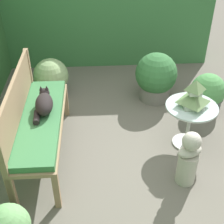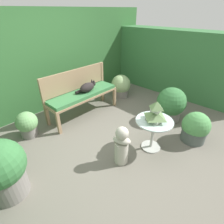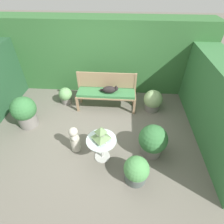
# 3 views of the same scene
# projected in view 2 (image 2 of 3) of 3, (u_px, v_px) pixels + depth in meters

# --- Properties ---
(ground) EXTENTS (30.00, 30.00, 0.00)m
(ground) POSITION_uv_depth(u_px,v_px,m) (110.00, 139.00, 3.29)
(ground) COLOR #666056
(foliage_hedge_back) EXTENTS (6.40, 0.81, 2.15)m
(foliage_hedge_back) POSITION_uv_depth(u_px,v_px,m) (39.00, 60.00, 4.09)
(foliage_hedge_back) COLOR #336633
(foliage_hedge_back) RESTS_ON ground
(foliage_hedge_right) EXTENTS (0.70, 3.50, 1.67)m
(foliage_hedge_right) POSITION_uv_depth(u_px,v_px,m) (178.00, 63.00, 4.74)
(foliage_hedge_right) COLOR #38703D
(foliage_hedge_right) RESTS_ON ground
(garden_bench) EXTENTS (1.64, 0.48, 0.55)m
(garden_bench) POSITION_uv_depth(u_px,v_px,m) (83.00, 96.00, 3.81)
(garden_bench) COLOR #937556
(garden_bench) RESTS_ON ground
(bench_backrest) EXTENTS (1.64, 0.06, 1.01)m
(bench_backrest) POSITION_uv_depth(u_px,v_px,m) (76.00, 82.00, 3.81)
(bench_backrest) COLOR #937556
(bench_backrest) RESTS_ON ground
(cat) EXTENTS (0.50, 0.22, 0.23)m
(cat) POSITION_uv_depth(u_px,v_px,m) (87.00, 87.00, 3.77)
(cat) COLOR black
(cat) RESTS_ON garden_bench
(patio_table) EXTENTS (0.61, 0.61, 0.56)m
(patio_table) POSITION_uv_depth(u_px,v_px,m) (154.00, 127.00, 2.86)
(patio_table) COLOR #B7B7B2
(patio_table) RESTS_ON ground
(pagoda_birdhouse) EXTENTS (0.30, 0.30, 0.34)m
(pagoda_birdhouse) POSITION_uv_depth(u_px,v_px,m) (156.00, 113.00, 2.73)
(pagoda_birdhouse) COLOR #B2BCA8
(pagoda_birdhouse) RESTS_ON patio_table
(garden_bust) EXTENTS (0.24, 0.31, 0.66)m
(garden_bust) POSITION_uv_depth(u_px,v_px,m) (122.00, 146.00, 2.64)
(garden_bust) COLOR #B7B2A3
(garden_bust) RESTS_ON ground
(potted_plant_bench_right) EXTENTS (0.48, 0.48, 0.57)m
(potted_plant_bench_right) POSITION_uv_depth(u_px,v_px,m) (195.00, 128.00, 3.12)
(potted_plant_bench_right) COLOR #4C5651
(potted_plant_bench_right) RESTS_ON ground
(potted_plant_table_near) EXTENTS (0.60, 0.60, 0.83)m
(potted_plant_table_near) POSITION_uv_depth(u_px,v_px,m) (2.00, 170.00, 2.11)
(potted_plant_table_near) COLOR slate
(potted_plant_table_near) RESTS_ON ground
(potted_plant_table_far) EXTENTS (0.61, 0.61, 0.73)m
(potted_plant_table_far) POSITION_uv_depth(u_px,v_px,m) (171.00, 104.00, 3.69)
(potted_plant_table_far) COLOR slate
(potted_plant_table_far) RESTS_ON ground
(potted_plant_patio_mid) EXTENTS (0.39, 0.39, 0.50)m
(potted_plant_patio_mid) POSITION_uv_depth(u_px,v_px,m) (27.00, 124.00, 3.24)
(potted_plant_patio_mid) COLOR slate
(potted_plant_patio_mid) RESTS_ON ground
(potted_plant_path_edge) EXTENTS (0.52, 0.52, 0.60)m
(potted_plant_path_edge) POSITION_uv_depth(u_px,v_px,m) (121.00, 86.00, 4.75)
(potted_plant_path_edge) COLOR slate
(potted_plant_path_edge) RESTS_ON ground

